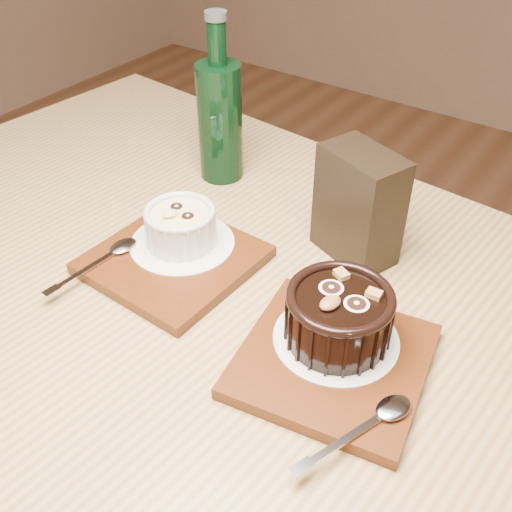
{
  "coord_description": "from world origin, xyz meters",
  "views": [
    {
      "loc": [
        0.47,
        -0.13,
        1.21
      ],
      "look_at": [
        0.18,
        0.28,
        0.81
      ],
      "focal_mm": 42.0,
      "sensor_mm": 36.0,
      "label": 1
    }
  ],
  "objects_px": {
    "green_bottle": "(220,118)",
    "tray_left": "(174,260)",
    "condiment_stand": "(359,206)",
    "tray_right": "(333,361)",
    "ramekin_white": "(181,225)",
    "ramekin_dark": "(339,314)",
    "table": "(214,361)"
  },
  "relations": [
    {
      "from": "table",
      "to": "ramekin_white",
      "type": "height_order",
      "value": "ramekin_white"
    },
    {
      "from": "table",
      "to": "ramekin_white",
      "type": "relative_size",
      "value": 14.63
    },
    {
      "from": "tray_left",
      "to": "ramekin_dark",
      "type": "xyz_separation_m",
      "value": [
        0.23,
        -0.01,
        0.04
      ]
    },
    {
      "from": "table",
      "to": "green_bottle",
      "type": "height_order",
      "value": "green_bottle"
    },
    {
      "from": "tray_left",
      "to": "green_bottle",
      "type": "distance_m",
      "value": 0.24
    },
    {
      "from": "green_bottle",
      "to": "tray_right",
      "type": "bearing_deg",
      "value": -35.9
    },
    {
      "from": "tray_left",
      "to": "green_bottle",
      "type": "bearing_deg",
      "value": 112.44
    },
    {
      "from": "table",
      "to": "tray_left",
      "type": "bearing_deg",
      "value": 158.32
    },
    {
      "from": "table",
      "to": "ramekin_white",
      "type": "distance_m",
      "value": 0.17
    },
    {
      "from": "tray_right",
      "to": "green_bottle",
      "type": "bearing_deg",
      "value": 144.1
    },
    {
      "from": "ramekin_white",
      "to": "tray_right",
      "type": "relative_size",
      "value": 0.48
    },
    {
      "from": "tray_left",
      "to": "condiment_stand",
      "type": "xyz_separation_m",
      "value": [
        0.17,
        0.15,
        0.06
      ]
    },
    {
      "from": "ramekin_white",
      "to": "tray_right",
      "type": "height_order",
      "value": "ramekin_white"
    },
    {
      "from": "green_bottle",
      "to": "tray_left",
      "type": "bearing_deg",
      "value": -67.56
    },
    {
      "from": "tray_left",
      "to": "ramekin_dark",
      "type": "relative_size",
      "value": 1.66
    },
    {
      "from": "condiment_stand",
      "to": "table",
      "type": "bearing_deg",
      "value": -114.26
    },
    {
      "from": "table",
      "to": "tray_right",
      "type": "height_order",
      "value": "tray_right"
    },
    {
      "from": "tray_right",
      "to": "green_bottle",
      "type": "height_order",
      "value": "green_bottle"
    },
    {
      "from": "ramekin_dark",
      "to": "condiment_stand",
      "type": "xyz_separation_m",
      "value": [
        -0.06,
        0.16,
        0.02
      ]
    },
    {
      "from": "ramekin_white",
      "to": "green_bottle",
      "type": "distance_m",
      "value": 0.2
    },
    {
      "from": "ramekin_white",
      "to": "tray_right",
      "type": "bearing_deg",
      "value": 4.99
    },
    {
      "from": "ramekin_white",
      "to": "condiment_stand",
      "type": "bearing_deg",
      "value": 53.14
    },
    {
      "from": "condiment_stand",
      "to": "green_bottle",
      "type": "xyz_separation_m",
      "value": [
        -0.25,
        0.06,
        0.02
      ]
    },
    {
      "from": "ramekin_white",
      "to": "tray_left",
      "type": "bearing_deg",
      "value": -58.09
    },
    {
      "from": "table",
      "to": "tray_right",
      "type": "xyz_separation_m",
      "value": [
        0.15,
        0.0,
        0.1
      ]
    },
    {
      "from": "condiment_stand",
      "to": "tray_right",
      "type": "bearing_deg",
      "value": -68.08
    },
    {
      "from": "ramekin_white",
      "to": "condiment_stand",
      "type": "distance_m",
      "value": 0.22
    },
    {
      "from": "ramekin_white",
      "to": "condiment_stand",
      "type": "relative_size",
      "value": 0.62
    },
    {
      "from": "tray_right",
      "to": "condiment_stand",
      "type": "relative_size",
      "value": 1.29
    },
    {
      "from": "condiment_stand",
      "to": "ramekin_dark",
      "type": "bearing_deg",
      "value": -68.28
    },
    {
      "from": "ramekin_dark",
      "to": "green_bottle",
      "type": "height_order",
      "value": "green_bottle"
    },
    {
      "from": "ramekin_white",
      "to": "ramekin_dark",
      "type": "height_order",
      "value": "ramekin_dark"
    }
  ]
}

